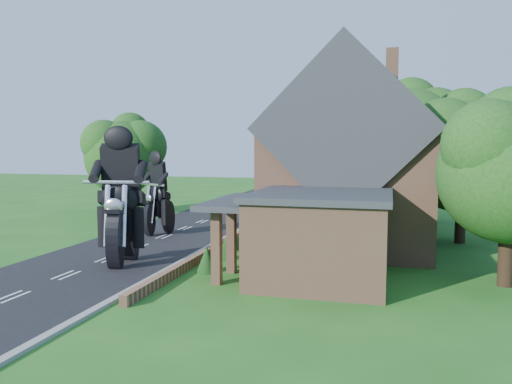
% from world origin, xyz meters
% --- Properties ---
extents(ground, '(120.00, 120.00, 0.00)m').
position_xyz_m(ground, '(0.00, 0.00, 0.00)').
color(ground, '#205B19').
rests_on(ground, ground).
extents(road, '(7.00, 80.00, 0.02)m').
position_xyz_m(road, '(0.00, 0.00, 0.01)').
color(road, black).
rests_on(road, ground).
extents(kerb, '(0.30, 80.00, 0.12)m').
position_xyz_m(kerb, '(3.65, 0.00, 0.06)').
color(kerb, gray).
rests_on(kerb, ground).
extents(garden_wall, '(0.30, 22.00, 0.40)m').
position_xyz_m(garden_wall, '(4.30, 5.00, 0.20)').
color(garden_wall, '#9B6B4F').
rests_on(garden_wall, ground).
extents(house, '(9.54, 8.64, 10.24)m').
position_xyz_m(house, '(10.49, 6.00, 4.34)').
color(house, '#9B6B4F').
rests_on(house, ground).
extents(annex, '(7.05, 5.94, 3.44)m').
position_xyz_m(annex, '(9.87, -0.80, 1.77)').
color(annex, '#9B6B4F').
rests_on(annex, ground).
extents(tree_house_right, '(6.51, 6.00, 8.40)m').
position_xyz_m(tree_house_right, '(16.65, 8.62, 5.19)').
color(tree_house_right, black).
rests_on(tree_house_right, ground).
extents(tree_behind_house, '(7.81, 7.20, 10.08)m').
position_xyz_m(tree_behind_house, '(14.18, 16.14, 6.23)').
color(tree_behind_house, black).
rests_on(tree_behind_house, ground).
extents(tree_behind_left, '(6.94, 6.40, 9.16)m').
position_xyz_m(tree_behind_left, '(8.16, 17.13, 5.73)').
color(tree_behind_left, black).
rests_on(tree_behind_left, ground).
extents(tree_far_road, '(6.08, 5.60, 7.84)m').
position_xyz_m(tree_far_road, '(-6.86, 14.11, 4.84)').
color(tree_far_road, black).
rests_on(tree_far_road, ground).
extents(shrub_a, '(0.90, 0.90, 1.10)m').
position_xyz_m(shrub_a, '(5.30, -1.00, 0.55)').
color(shrub_a, black).
rests_on(shrub_a, ground).
extents(shrub_b, '(0.90, 0.90, 1.10)m').
position_xyz_m(shrub_b, '(5.30, 1.50, 0.55)').
color(shrub_b, black).
rests_on(shrub_b, ground).
extents(shrub_c, '(0.90, 0.90, 1.10)m').
position_xyz_m(shrub_c, '(5.30, 4.00, 0.55)').
color(shrub_c, black).
rests_on(shrub_c, ground).
extents(shrub_d, '(0.90, 0.90, 1.10)m').
position_xyz_m(shrub_d, '(5.30, 9.00, 0.55)').
color(shrub_d, black).
rests_on(shrub_d, ground).
extents(shrub_e, '(0.90, 0.90, 1.10)m').
position_xyz_m(shrub_e, '(5.30, 11.50, 0.55)').
color(shrub_e, black).
rests_on(shrub_e, ground).
extents(shrub_f, '(0.90, 0.90, 1.10)m').
position_xyz_m(shrub_f, '(5.30, 14.00, 0.55)').
color(shrub_f, black).
rests_on(shrub_f, ground).
extents(motorcycle_lead, '(0.78, 2.01, 1.82)m').
position_xyz_m(motorcycle_lead, '(1.26, -0.74, 0.91)').
color(motorcycle_lead, black).
rests_on(motorcycle_lead, ground).
extents(motorcycle_follow, '(1.08, 1.60, 1.48)m').
position_xyz_m(motorcycle_follow, '(-0.58, 6.54, 0.74)').
color(motorcycle_follow, black).
rests_on(motorcycle_follow, ground).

